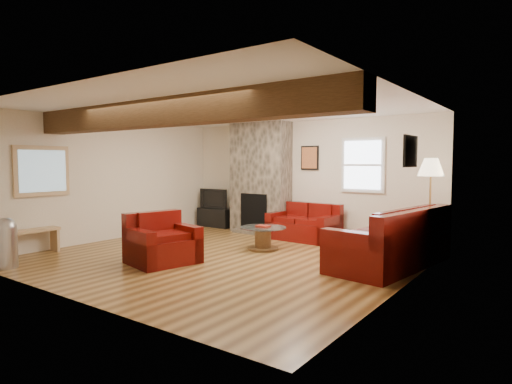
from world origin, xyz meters
The scene contains 18 objects.
room centered at (0.00, 0.00, 1.25)m, with size 8.00×8.00×8.00m.
oak_beam centered at (0.00, -1.25, 2.31)m, with size 6.00×0.36×0.38m, color #35220F.
chimney_breast centered at (-1.00, 2.49, 1.22)m, with size 1.40×0.67×2.50m.
back_window centered at (1.35, 2.71, 1.55)m, with size 0.90×0.08×1.10m, color white, non-canonical shape.
hatch_window centered at (-2.96, -1.50, 1.45)m, with size 0.08×1.00×0.90m, color tan, non-canonical shape.
ceiling_dome centered at (0.90, 0.90, 2.44)m, with size 0.40×0.40×0.18m, color white, non-canonical shape.
artwork_back centered at (0.15, 2.71, 1.70)m, with size 0.42×0.06×0.52m, color black, non-canonical shape.
artwork_right centered at (2.96, 0.30, 1.75)m, with size 0.06×0.55×0.42m, color black, non-canonical shape.
sofa_three centered at (2.48, 1.06, 0.45)m, with size 2.35×0.98×0.91m, color #430406, non-canonical shape.
loveseat centered at (0.29, 2.23, 0.37)m, with size 1.41×0.81×0.75m, color #430406, non-canonical shape.
armchair_red centered at (-0.52, -0.88, 0.40)m, with size 0.99×0.86×0.80m, color #430406, non-canonical shape.
coffee_table centered at (0.17, 0.93, 0.21)m, with size 0.85×0.85×0.45m.
tv_cabinet centered at (-2.39, 2.53, 0.23)m, with size 0.93×0.37×0.46m, color black.
television centered at (-2.39, 2.53, 0.70)m, with size 0.84×0.11×0.48m, color black.
floor_lamp centered at (2.80, 2.10, 1.43)m, with size 0.43×0.43×1.67m.
pine_bench centered at (-2.83, -1.92, 0.22)m, with size 0.27×1.17×0.44m, color tan, non-canonical shape.
pedal_bin centered at (-2.19, -2.49, 0.39)m, with size 0.31×0.31×0.77m, color #B1B0B6, non-canonical shape.
coal_bucket centered at (-0.40, 1.92, 0.14)m, with size 0.30×0.30×0.28m, color slate, non-canonical shape.
Camera 1 is at (4.62, -5.47, 1.61)m, focal length 30.00 mm.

